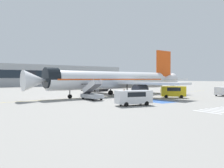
{
  "coord_description": "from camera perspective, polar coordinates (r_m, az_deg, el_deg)",
  "views": [
    {
      "loc": [
        -25.44,
        -39.37,
        3.87
      ],
      "look_at": [
        0.75,
        -0.54,
        2.74
      ],
      "focal_mm": 35.0,
      "sensor_mm": 36.0,
      "label": 1
    }
  ],
  "objects": [
    {
      "name": "apron_leadline_yellow",
      "position": [
        48.87,
        0.27,
        -3.16
      ],
      "size": [
        74.03,
        3.59,
        0.01
      ],
      "primitive_type": "cube",
      "rotation": [
        0.0,
        0.0,
        1.62
      ],
      "color": "gold",
      "rests_on": "ground_plane"
    },
    {
      "name": "service_van_0",
      "position": [
        31.8,
        5.68,
        -3.27
      ],
      "size": [
        5.56,
        3.0,
        2.17
      ],
      "rotation": [
        0.0,
        0.0,
        1.36
      ],
      "color": "silver",
      "rests_on": "ground_plane"
    },
    {
      "name": "apron_stand_patch_blue",
      "position": [
        40.83,
        8.43,
        -4.07
      ],
      "size": [
        4.22,
        12.75,
        0.01
      ],
      "primitive_type": "cube",
      "color": "#2856A8",
      "rests_on": "ground_plane"
    },
    {
      "name": "service_van_1",
      "position": [
        54.98,
        27.13,
        -1.54
      ],
      "size": [
        4.36,
        2.18,
        2.02
      ],
      "rotation": [
        0.0,
        0.0,
        1.6
      ],
      "color": "silver",
      "rests_on": "ground_plane"
    },
    {
      "name": "ground_plane",
      "position": [
        47.04,
        -1.12,
        -3.34
      ],
      "size": [
        600.0,
        600.0,
        0.0
      ],
      "primitive_type": "plane",
      "color": "gray"
    },
    {
      "name": "ground_crew_0",
      "position": [
        49.77,
        12.75,
        -1.93
      ],
      "size": [
        0.36,
        0.48,
        1.78
      ],
      "rotation": [
        0.0,
        0.0,
        4.39
      ],
      "color": "black",
      "rests_on": "ground_plane"
    },
    {
      "name": "terminal_building",
      "position": [
        122.28,
        -17.6,
        2.11
      ],
      "size": [
        91.72,
        12.1,
        11.1
      ],
      "color": "#9EA3A8",
      "rests_on": "ground_plane"
    },
    {
      "name": "service_van_2",
      "position": [
        45.94,
        15.69,
        -1.76
      ],
      "size": [
        4.82,
        4.53,
        2.35
      ],
      "rotation": [
        0.0,
        0.0,
        0.85
      ],
      "color": "yellow",
      "rests_on": "ground_plane"
    },
    {
      "name": "boarding_stairs_forward",
      "position": [
        40.47,
        -5.31,
        -2.76
      ],
      "size": [
        2.42,
        5.31,
        3.75
      ],
      "rotation": [
        0.0,
        0.0,
        0.05
      ],
      "color": "#ADB2BA",
      "rests_on": "ground_plane"
    },
    {
      "name": "apron_walkway_bar_0",
      "position": [
        27.77,
        23.58,
        -6.74
      ],
      "size": [
        0.44,
        3.6,
        0.01
      ],
      "primitive_type": "cube",
      "color": "silver",
      "rests_on": "ground_plane"
    },
    {
      "name": "ground_crew_3",
      "position": [
        48.45,
        7.32,
        -2.13
      ],
      "size": [
        0.29,
        0.46,
        1.6
      ],
      "rotation": [
        0.0,
        0.0,
        1.43
      ],
      "color": "black",
      "rests_on": "ground_plane"
    },
    {
      "name": "ground_crew_2",
      "position": [
        45.48,
        3.22,
        -2.21
      ],
      "size": [
        0.47,
        0.47,
        1.77
      ],
      "rotation": [
        0.0,
        0.0,
        5.5
      ],
      "color": "#191E38",
      "rests_on": "ground_plane"
    },
    {
      "name": "ground_crew_1",
      "position": [
        49.95,
        8.69,
        -2.02
      ],
      "size": [
        0.42,
        0.49,
        1.62
      ],
      "rotation": [
        0.0,
        0.0,
        1.03
      ],
      "color": "black",
      "rests_on": "ground_plane"
    },
    {
      "name": "fuel_tanker",
      "position": [
        69.02,
        -5.7,
        -0.45
      ],
      "size": [
        2.82,
        8.98,
        3.34
      ],
      "rotation": [
        0.0,
        0.0,
        0.02
      ],
      "color": "#38383D",
      "rests_on": "ground_plane"
    },
    {
      "name": "apron_walkway_bar_1",
      "position": [
        28.78,
        24.87,
        -6.47
      ],
      "size": [
        0.44,
        3.6,
        0.01
      ],
      "primitive_type": "cube",
      "color": "silver",
      "rests_on": "ground_plane"
    },
    {
      "name": "apron_walkway_bar_3",
      "position": [
        30.85,
        27.19,
        -5.98
      ],
      "size": [
        0.44,
        3.6,
        0.01
      ],
      "primitive_type": "cube",
      "color": "silver",
      "rests_on": "ground_plane"
    },
    {
      "name": "airliner",
      "position": [
        49.13,
        0.9,
        0.99
      ],
      "size": [
        40.27,
        32.33,
        11.4
      ],
      "rotation": [
        0.0,
        0.0,
        1.62
      ],
      "color": "silver",
      "rests_on": "ground_plane"
    },
    {
      "name": "apron_walkway_bar_2",
      "position": [
        29.81,
        26.07,
        -6.22
      ],
      "size": [
        0.44,
        3.6,
        0.01
      ],
      "primitive_type": "cube",
      "color": "silver",
      "rests_on": "ground_plane"
    }
  ]
}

